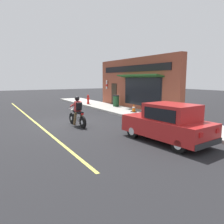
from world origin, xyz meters
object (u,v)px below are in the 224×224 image
traffic_cone (134,108)px  fire_hydrant (88,99)px  motorcycle_with_rider (77,114)px  trash_bin (116,101)px  car_hatchback (168,123)px

traffic_cone → fire_hydrant: (-0.75, 6.35, 0.14)m
motorcycle_with_rider → trash_bin: (5.69, 5.24, -0.04)m
motorcycle_with_rider → trash_bin: 7.73m
car_hatchback → traffic_cone: bearing=64.6°
fire_hydrant → car_hatchback: bearing=-100.2°
traffic_cone → motorcycle_with_rider: bearing=-161.0°
fire_hydrant → trash_bin: bearing=-64.0°
fire_hydrant → traffic_cone: bearing=-83.3°
car_hatchback → fire_hydrant: size_ratio=4.45×
motorcycle_with_rider → fire_hydrant: size_ratio=2.30×
trash_bin → fire_hydrant: (-1.39, 2.85, -0.06)m
car_hatchback → trash_bin: car_hatchback is taller
car_hatchback → fire_hydrant: car_hatchback is taller
car_hatchback → trash_bin: size_ratio=3.99×
traffic_cone → car_hatchback: bearing=-115.4°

